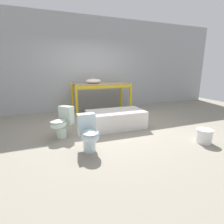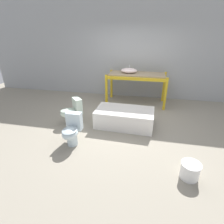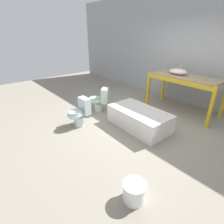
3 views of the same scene
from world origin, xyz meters
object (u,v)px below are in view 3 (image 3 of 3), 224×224
(sink_basin, at_px, (178,71))
(toilet_near, at_px, (79,113))
(bathtub_main, at_px, (139,117))
(toilet_far, at_px, (99,100))
(bucket_white, at_px, (134,191))

(sink_basin, bearing_deg, toilet_near, -107.90)
(bathtub_main, distance_m, toilet_near, 1.41)
(toilet_far, bearing_deg, bucket_white, 20.60)
(toilet_near, xyz_separation_m, bucket_white, (2.26, -0.51, -0.19))
(bathtub_main, height_order, toilet_near, toilet_near)
(toilet_near, bearing_deg, toilet_far, 113.46)
(bathtub_main, bearing_deg, sink_basin, 95.76)
(toilet_far, bearing_deg, toilet_near, -18.30)
(toilet_far, height_order, bucket_white, toilet_far)
(bathtub_main, bearing_deg, bucket_white, -48.04)
(toilet_near, bearing_deg, bucket_white, -12.83)
(toilet_near, bearing_deg, bathtub_main, 46.71)
(sink_basin, distance_m, bathtub_main, 1.82)
(sink_basin, distance_m, toilet_far, 2.28)
(toilet_near, height_order, toilet_far, same)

